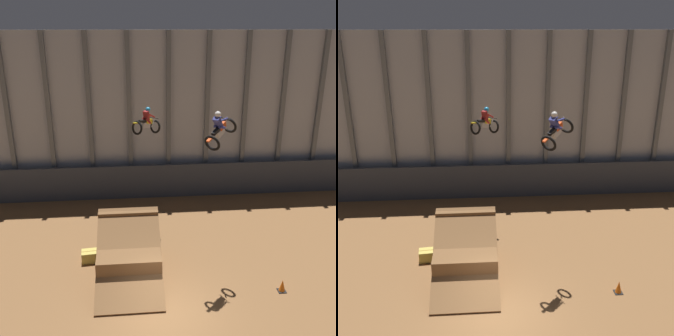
{
  "view_description": "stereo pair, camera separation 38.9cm",
  "coord_description": "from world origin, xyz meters",
  "views": [
    {
      "loc": [
        -1.11,
        -12.87,
        11.13
      ],
      "look_at": [
        0.66,
        6.09,
        4.1
      ],
      "focal_mm": 42.0,
      "sensor_mm": 36.0,
      "label": 1
    },
    {
      "loc": [
        -0.72,
        -12.9,
        11.13
      ],
      "look_at": [
        0.66,
        6.09,
        4.1
      ],
      "focal_mm": 42.0,
      "sensor_mm": 36.0,
      "label": 2
    }
  ],
  "objects": [
    {
      "name": "hay_bale_trackside",
      "position": [
        -3.36,
        4.18,
        0.28
      ],
      "size": [
        0.95,
        0.68,
        0.57
      ],
      "rotation": [
        0.0,
        0.0,
        0.09
      ],
      "color": "#CCB751",
      "rests_on": "ground_plane"
    },
    {
      "name": "arena_back_wall",
      "position": [
        0.0,
        12.34,
        5.39
      ],
      "size": [
        32.0,
        0.4,
        10.78
      ],
      "color": "#A3A8B2",
      "rests_on": "ground_plane"
    },
    {
      "name": "rider_bike_right_air",
      "position": [
        2.51,
        2.69,
        6.99
      ],
      "size": [
        1.68,
        1.71,
        1.66
      ],
      "rotation": [
        0.35,
        0.0,
        -0.76
      ],
      "color": "black"
    },
    {
      "name": "rider_bike_left_air",
      "position": [
        -0.35,
        7.39,
        6.19
      ],
      "size": [
        1.66,
        1.64,
        1.54
      ],
      "rotation": [
        -0.14,
        0.0,
        -0.8
      ],
      "color": "black"
    },
    {
      "name": "ground_plane",
      "position": [
        0.0,
        0.0,
        0.0
      ],
      "size": [
        60.0,
        60.0,
        0.0
      ],
      "primitive_type": "plane",
      "color": "brown"
    },
    {
      "name": "traffic_cone_near_ramp",
      "position": [
        5.24,
        1.01,
        0.28
      ],
      "size": [
        0.36,
        0.36,
        0.58
      ],
      "color": "black",
      "rests_on": "ground_plane"
    },
    {
      "name": "dirt_ramp",
      "position": [
        -1.44,
        3.34,
        0.9
      ],
      "size": [
        2.93,
        4.79,
        2.64
      ],
      "color": "brown",
      "rests_on": "ground_plane"
    },
    {
      "name": "lower_barrier",
      "position": [
        0.0,
        11.59,
        1.15
      ],
      "size": [
        31.36,
        0.2,
        2.3
      ],
      "color": "#383D47",
      "rests_on": "ground_plane"
    }
  ]
}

